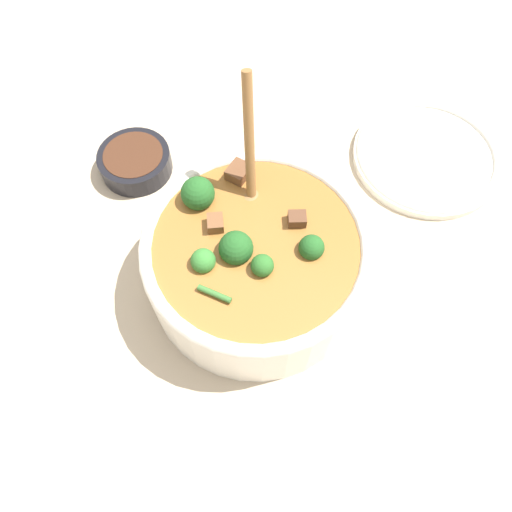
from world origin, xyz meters
name	(u,v)px	position (x,y,z in m)	size (l,w,h in m)	color
ground_plane	(256,280)	(0.00, 0.00, 0.00)	(4.00, 4.00, 0.00)	#C6B293
stew_bowl	(256,258)	(0.00, 0.00, 0.06)	(0.28, 0.28, 0.25)	white
condiment_bowl	(135,161)	(0.02, 0.26, 0.02)	(0.11, 0.11, 0.03)	black
empty_plate	(427,156)	(0.33, -0.06, 0.01)	(0.23, 0.23, 0.02)	silver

